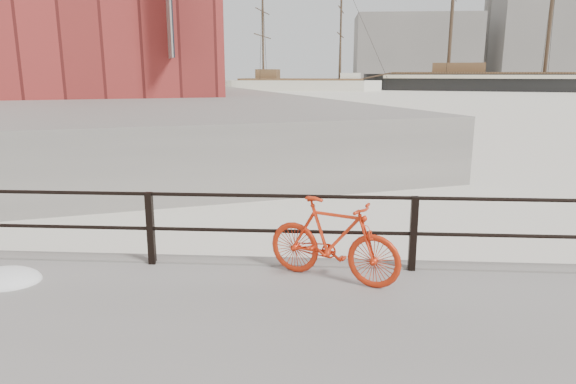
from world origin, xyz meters
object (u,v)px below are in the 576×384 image
(schooner_left, at_px, (150,93))
(workboat_far, at_px, (37,100))
(bicycle, at_px, (333,240))
(barque_black, at_px, (542,91))
(workboat_near, at_px, (33,118))
(schooner_mid, at_px, (301,91))

(schooner_left, xyz_separation_m, workboat_far, (-5.32, -21.42, 0.00))
(bicycle, xyz_separation_m, schooner_left, (-25.80, 69.81, -0.88))
(barque_black, xyz_separation_m, schooner_left, (-61.12, -11.23, 0.00))
(barque_black, height_order, workboat_near, barque_black)
(bicycle, xyz_separation_m, schooner_mid, (-3.85, 81.39, -0.88))
(bicycle, xyz_separation_m, workboat_near, (-18.99, 26.36, -0.88))
(barque_black, bearing_deg, bicycle, -97.25)
(bicycle, bearing_deg, schooner_left, 134.67)
(bicycle, relative_size, workboat_far, 0.18)
(barque_black, bearing_deg, schooner_mid, -164.21)
(bicycle, distance_m, schooner_mid, 81.49)
(bicycle, height_order, schooner_mid, schooner_mid)
(schooner_left, bearing_deg, workboat_near, -106.93)
(schooner_left, xyz_separation_m, workboat_near, (6.81, -43.45, 0.00))
(schooner_left, distance_m, workboat_near, 43.98)
(schooner_mid, xyz_separation_m, workboat_near, (-15.13, -55.03, 0.00))
(barque_black, distance_m, workboat_far, 74.03)
(workboat_near, relative_size, workboat_far, 1.10)
(workboat_far, bearing_deg, workboat_near, -78.74)
(workboat_far, bearing_deg, bicycle, -74.83)
(bicycle, bearing_deg, workboat_far, 147.14)
(schooner_mid, relative_size, schooner_left, 1.30)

